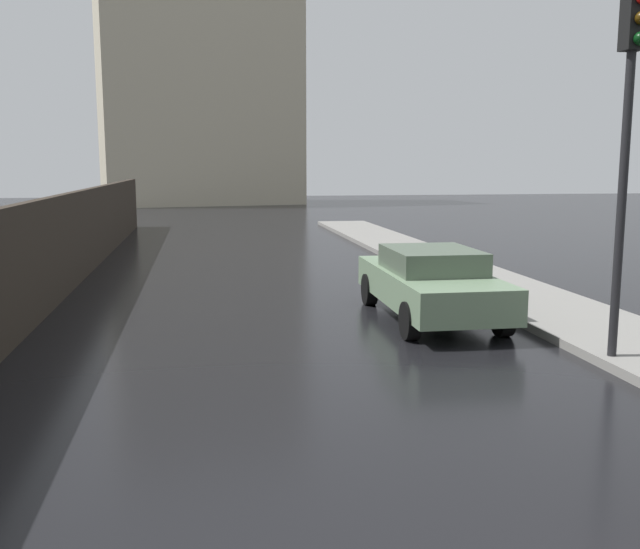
# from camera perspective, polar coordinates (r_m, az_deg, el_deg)

# --- Properties ---
(car_green_mid_road) EXTENTS (1.82, 4.39, 1.29)m
(car_green_mid_road) POSITION_cam_1_polar(r_m,az_deg,el_deg) (12.81, 8.90, -0.60)
(car_green_mid_road) COLOR slate
(car_green_mid_road) RESTS_ON ground
(traffic_light) EXTENTS (0.26, 0.39, 4.84)m
(traffic_light) POSITION_cam_1_polar(r_m,az_deg,el_deg) (10.33, 23.67, 11.99)
(traffic_light) COLOR black
(traffic_light) RESTS_ON sidewalk_strip
(distant_tower) EXTENTS (14.29, 8.96, 18.68)m
(distant_tower) POSITION_cam_1_polar(r_m,az_deg,el_deg) (51.03, -9.75, 16.17)
(distant_tower) COLOR #B2A88E
(distant_tower) RESTS_ON ground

